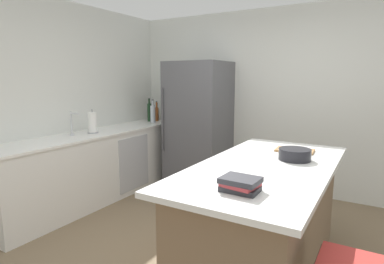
% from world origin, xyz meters
% --- Properties ---
extents(ground_plane, '(7.20, 7.20, 0.00)m').
position_xyz_m(ground_plane, '(0.00, 0.00, 0.00)').
color(ground_plane, '#7A664C').
extents(wall_rear, '(6.00, 0.10, 2.60)m').
position_xyz_m(wall_rear, '(0.00, 2.25, 1.30)').
color(wall_rear, silver).
rests_on(wall_rear, ground_plane).
extents(wall_left, '(0.10, 6.00, 2.60)m').
position_xyz_m(wall_left, '(-2.45, 0.00, 1.30)').
color(wall_left, silver).
rests_on(wall_left, ground_plane).
extents(counter_run_left, '(0.64, 2.98, 0.92)m').
position_xyz_m(counter_run_left, '(-2.10, 0.63, 0.46)').
color(counter_run_left, silver).
rests_on(counter_run_left, ground_plane).
extents(kitchen_island, '(0.99, 2.05, 0.94)m').
position_xyz_m(kitchen_island, '(0.38, 0.11, 0.48)').
color(kitchen_island, '#7A6047').
rests_on(kitchen_island, ground_plane).
extents(refrigerator, '(0.84, 0.78, 1.87)m').
position_xyz_m(refrigerator, '(-1.22, 1.82, 0.93)').
color(refrigerator, '#56565B').
rests_on(refrigerator, ground_plane).
extents(sink_faucet, '(0.15, 0.05, 0.30)m').
position_xyz_m(sink_faucet, '(-2.14, 0.27, 1.08)').
color(sink_faucet, silver).
rests_on(sink_faucet, counter_run_left).
extents(paper_towel_roll, '(0.14, 0.14, 0.31)m').
position_xyz_m(paper_towel_roll, '(-2.07, 0.54, 1.05)').
color(paper_towel_roll, gray).
rests_on(paper_towel_roll, counter_run_left).
extents(syrup_bottle, '(0.06, 0.06, 0.29)m').
position_xyz_m(syrup_bottle, '(-2.13, 2.00, 1.04)').
color(syrup_bottle, '#5B3319').
rests_on(syrup_bottle, counter_run_left).
extents(vinegar_bottle, '(0.05, 0.05, 0.33)m').
position_xyz_m(vinegar_bottle, '(-2.07, 1.91, 1.05)').
color(vinegar_bottle, '#994C23').
rests_on(vinegar_bottle, counter_run_left).
extents(wine_bottle, '(0.07, 0.07, 0.38)m').
position_xyz_m(wine_bottle, '(-2.15, 1.82, 1.08)').
color(wine_bottle, '#19381E').
rests_on(wine_bottle, counter_run_left).
extents(soda_bottle, '(0.08, 0.08, 0.37)m').
position_xyz_m(soda_bottle, '(-2.01, 1.72, 1.07)').
color(soda_bottle, silver).
rests_on(soda_bottle, counter_run_left).
extents(cookbook_stack, '(0.24, 0.21, 0.09)m').
position_xyz_m(cookbook_stack, '(0.43, -0.57, 0.99)').
color(cookbook_stack, '#2D2D33').
rests_on(cookbook_stack, kitchen_island).
extents(mixing_bowl, '(0.27, 0.27, 0.10)m').
position_xyz_m(mixing_bowl, '(0.54, 0.38, 0.99)').
color(mixing_bowl, black).
rests_on(mixing_bowl, kitchen_island).
extents(cutting_board, '(0.36, 0.23, 0.02)m').
position_xyz_m(cutting_board, '(0.46, 0.71, 0.95)').
color(cutting_board, '#9E7042').
rests_on(cutting_board, kitchen_island).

